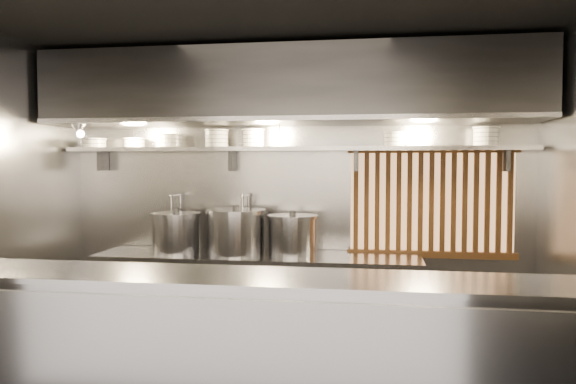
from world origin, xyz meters
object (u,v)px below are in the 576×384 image
(stock_pot_left, at_px, (176,233))
(stock_pot_mid, at_px, (236,232))
(stock_pot_right, at_px, (293,235))
(heat_lamp, at_px, (79,128))
(pendant_bulb, at_px, (279,140))

(stock_pot_left, bearing_deg, stock_pot_mid, 0.37)
(stock_pot_mid, relative_size, stock_pot_right, 1.32)
(stock_pot_mid, bearing_deg, heat_lamp, -169.51)
(heat_lamp, bearing_deg, stock_pot_right, 9.18)
(pendant_bulb, relative_size, stock_pot_right, 0.37)
(heat_lamp, height_order, stock_pot_mid, heat_lamp)
(stock_pot_left, bearing_deg, pendant_bulb, 5.49)
(pendant_bulb, distance_m, stock_pot_right, 0.89)
(pendant_bulb, height_order, stock_pot_left, pendant_bulb)
(heat_lamp, relative_size, stock_pot_right, 0.70)
(stock_pot_left, bearing_deg, stock_pot_right, 2.88)
(stock_pot_left, xyz_separation_m, stock_pot_mid, (0.58, 0.00, 0.02))
(heat_lamp, bearing_deg, pendant_bulb, 11.00)
(heat_lamp, distance_m, stock_pot_mid, 1.72)
(heat_lamp, height_order, stock_pot_left, heat_lamp)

